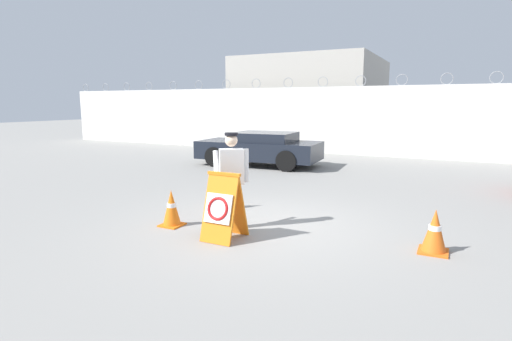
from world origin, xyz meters
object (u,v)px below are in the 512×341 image
(traffic_cone_mid, at_px, (435,231))
(parked_car_front_coupe, at_px, (260,148))
(traffic_cone_near, at_px, (225,191))
(barricade_sign, at_px, (223,206))
(traffic_cone_far, at_px, (172,208))
(security_guard, at_px, (232,176))

(traffic_cone_mid, xyz_separation_m, parked_car_front_coupe, (-6.17, 6.57, 0.31))
(traffic_cone_near, bearing_deg, barricade_sign, -59.42)
(traffic_cone_mid, height_order, traffic_cone_far, traffic_cone_far)
(security_guard, height_order, traffic_cone_mid, security_guard)
(security_guard, distance_m, traffic_cone_near, 1.50)
(traffic_cone_far, distance_m, parked_car_front_coupe, 7.50)
(traffic_cone_near, relative_size, traffic_cone_mid, 1.16)
(traffic_cone_mid, distance_m, traffic_cone_far, 4.47)
(parked_car_front_coupe, bearing_deg, barricade_sign, 108.05)
(security_guard, relative_size, traffic_cone_far, 2.55)
(barricade_sign, xyz_separation_m, parked_car_front_coupe, (-2.99, 7.49, 0.08))
(traffic_cone_mid, bearing_deg, traffic_cone_near, 169.50)
(traffic_cone_near, distance_m, traffic_cone_mid, 4.24)
(security_guard, distance_m, traffic_cone_mid, 3.42)
(traffic_cone_far, bearing_deg, barricade_sign, -9.04)
(barricade_sign, bearing_deg, traffic_cone_mid, 16.46)
(barricade_sign, distance_m, traffic_cone_far, 1.27)
(security_guard, relative_size, parked_car_front_coupe, 0.39)
(security_guard, height_order, traffic_cone_far, security_guard)
(barricade_sign, xyz_separation_m, security_guard, (-0.17, 0.57, 0.41))
(barricade_sign, relative_size, traffic_cone_mid, 1.68)
(security_guard, bearing_deg, traffic_cone_mid, 148.21)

